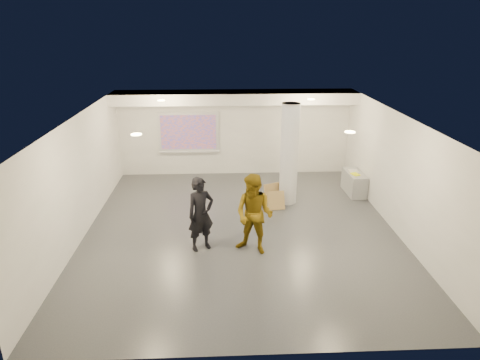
{
  "coord_description": "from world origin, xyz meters",
  "views": [
    {
      "loc": [
        -0.48,
        -10.05,
        5.13
      ],
      "look_at": [
        0.0,
        0.4,
        1.25
      ],
      "focal_mm": 32.0,
      "sensor_mm": 36.0,
      "label": 1
    }
  ],
  "objects_px": {
    "projection_screen": "(188,133)",
    "column": "(289,154)",
    "credenza": "(354,183)",
    "man": "(254,215)",
    "woman": "(201,214)"
  },
  "relations": [
    {
      "from": "column",
      "to": "credenza",
      "type": "relative_size",
      "value": 2.55
    },
    {
      "from": "column",
      "to": "credenza",
      "type": "distance_m",
      "value": 2.58
    },
    {
      "from": "credenza",
      "to": "man",
      "type": "relative_size",
      "value": 0.61
    },
    {
      "from": "projection_screen",
      "to": "credenza",
      "type": "height_order",
      "value": "projection_screen"
    },
    {
      "from": "credenza",
      "to": "man",
      "type": "height_order",
      "value": "man"
    },
    {
      "from": "woman",
      "to": "column",
      "type": "bearing_deg",
      "value": 19.46
    },
    {
      "from": "credenza",
      "to": "woman",
      "type": "bearing_deg",
      "value": -146.21
    },
    {
      "from": "column",
      "to": "man",
      "type": "height_order",
      "value": "column"
    },
    {
      "from": "column",
      "to": "man",
      "type": "bearing_deg",
      "value": -112.98
    },
    {
      "from": "projection_screen",
      "to": "credenza",
      "type": "bearing_deg",
      "value": -20.86
    },
    {
      "from": "projection_screen",
      "to": "column",
      "type": "bearing_deg",
      "value": -40.56
    },
    {
      "from": "credenza",
      "to": "projection_screen",
      "type": "bearing_deg",
      "value": 157.5
    },
    {
      "from": "woman",
      "to": "man",
      "type": "xyz_separation_m",
      "value": [
        1.24,
        -0.21,
        0.06
      ]
    },
    {
      "from": "column",
      "to": "credenza",
      "type": "xyz_separation_m",
      "value": [
        2.22,
        0.63,
        -1.16
      ]
    },
    {
      "from": "column",
      "to": "man",
      "type": "xyz_separation_m",
      "value": [
        -1.24,
        -2.93,
        -0.54
      ]
    }
  ]
}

